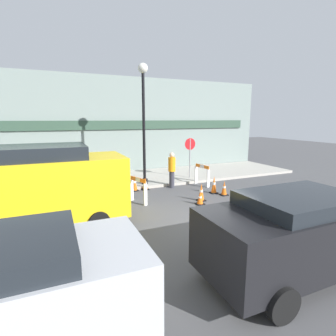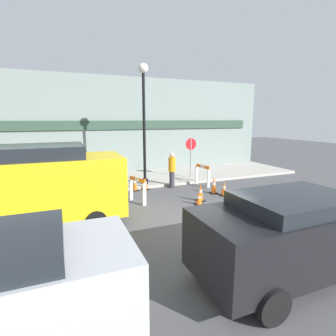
{
  "view_description": "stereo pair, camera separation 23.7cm",
  "coord_description": "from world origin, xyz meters",
  "px_view_note": "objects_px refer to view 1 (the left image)",
  "views": [
    {
      "loc": [
        -3.85,
        -6.48,
        3.13
      ],
      "look_at": [
        0.71,
        3.95,
        1.0
      ],
      "focal_mm": 28.0,
      "sensor_mm": 36.0,
      "label": 1
    },
    {
      "loc": [
        -3.63,
        -6.57,
        3.13
      ],
      "look_at": [
        0.71,
        3.95,
        1.0
      ],
      "focal_mm": 28.0,
      "sensor_mm": 36.0,
      "label": 2
    }
  ],
  "objects_px": {
    "person_worker": "(172,169)",
    "parked_car_1": "(298,230)",
    "stop_sign": "(190,151)",
    "person_pedestrian": "(39,172)",
    "work_van": "(38,184)",
    "streetlamp_post": "(144,109)"
  },
  "relations": [
    {
      "from": "person_pedestrian",
      "to": "work_van",
      "type": "bearing_deg",
      "value": 94.06
    },
    {
      "from": "stop_sign",
      "to": "person_worker",
      "type": "distance_m",
      "value": 1.94
    },
    {
      "from": "stop_sign",
      "to": "parked_car_1",
      "type": "bearing_deg",
      "value": 73.93
    },
    {
      "from": "person_worker",
      "to": "work_van",
      "type": "distance_m",
      "value": 6.02
    },
    {
      "from": "person_pedestrian",
      "to": "parked_car_1",
      "type": "bearing_deg",
      "value": 123.22
    },
    {
      "from": "stop_sign",
      "to": "person_pedestrian",
      "type": "height_order",
      "value": "stop_sign"
    },
    {
      "from": "streetlamp_post",
      "to": "work_van",
      "type": "distance_m",
      "value": 5.88
    },
    {
      "from": "streetlamp_post",
      "to": "stop_sign",
      "type": "xyz_separation_m",
      "value": [
        2.6,
        0.4,
        -2.08
      ]
    },
    {
      "from": "stop_sign",
      "to": "work_van",
      "type": "bearing_deg",
      "value": 26.29
    },
    {
      "from": "parked_car_1",
      "to": "work_van",
      "type": "relative_size",
      "value": 0.82
    },
    {
      "from": "person_pedestrian",
      "to": "work_van",
      "type": "relative_size",
      "value": 0.35
    },
    {
      "from": "stop_sign",
      "to": "parked_car_1",
      "type": "distance_m",
      "value": 8.64
    },
    {
      "from": "stop_sign",
      "to": "work_van",
      "type": "distance_m",
      "value": 7.83
    },
    {
      "from": "person_pedestrian",
      "to": "work_van",
      "type": "xyz_separation_m",
      "value": [
        0.12,
        -3.51,
        0.27
      ]
    },
    {
      "from": "stop_sign",
      "to": "person_pedestrian",
      "type": "xyz_separation_m",
      "value": [
        -7.01,
        -0.21,
        -0.46
      ]
    },
    {
      "from": "streetlamp_post",
      "to": "person_worker",
      "type": "relative_size",
      "value": 3.28
    },
    {
      "from": "streetlamp_post",
      "to": "person_worker",
      "type": "distance_m",
      "value": 2.98
    },
    {
      "from": "streetlamp_post",
      "to": "person_worker",
      "type": "height_order",
      "value": "streetlamp_post"
    },
    {
      "from": "streetlamp_post",
      "to": "work_van",
      "type": "relative_size",
      "value": 1.11
    },
    {
      "from": "streetlamp_post",
      "to": "stop_sign",
      "type": "distance_m",
      "value": 3.36
    },
    {
      "from": "work_van",
      "to": "stop_sign",
      "type": "bearing_deg",
      "value": 28.37
    },
    {
      "from": "person_worker",
      "to": "parked_car_1",
      "type": "distance_m",
      "value": 7.33
    }
  ]
}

